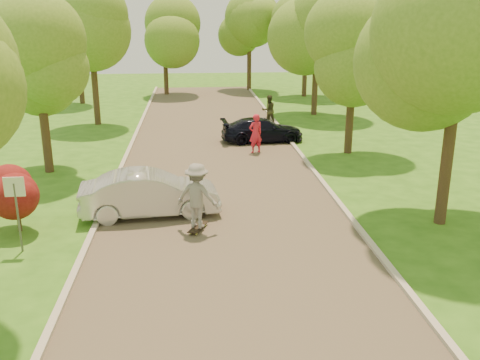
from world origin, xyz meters
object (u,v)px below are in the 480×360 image
object	(u,v)px
street_sign	(16,199)
longboard	(198,227)
dark_sedan	(262,130)
skateboarder	(197,196)
silver_sedan	(150,194)
person_olive	(269,110)
person_striped	(256,134)

from	to	relation	value
street_sign	longboard	xyz separation A→B (m)	(4.93, 1.04, -1.45)
dark_sedan	skateboarder	xyz separation A→B (m)	(-3.49, -11.61, 0.52)
silver_sedan	dark_sedan	xyz separation A→B (m)	(5.01, 10.13, -0.13)
dark_sedan	longboard	world-z (taller)	dark_sedan
longboard	person_olive	distance (m)	16.51
street_sign	longboard	size ratio (longest dim) A/B	2.06
dark_sedan	skateboarder	bearing A→B (deg)	159.19
silver_sedan	longboard	world-z (taller)	silver_sedan
person_olive	street_sign	bearing A→B (deg)	46.09
longboard	person_striped	bearing A→B (deg)	-84.26
dark_sedan	person_olive	xyz separation A→B (m)	(0.94, 4.28, 0.27)
street_sign	person_striped	bearing A→B (deg)	53.04
silver_sedan	dark_sedan	distance (m)	11.30
dark_sedan	skateboarder	distance (m)	12.13
street_sign	person_olive	xyz separation A→B (m)	(9.36, 16.93, -0.68)
street_sign	skateboarder	size ratio (longest dim) A/B	1.09
person_striped	person_olive	world-z (taller)	person_striped
street_sign	dark_sedan	world-z (taller)	street_sign
skateboarder	person_olive	world-z (taller)	skateboarder
skateboarder	dark_sedan	bearing A→B (deg)	-83.86
dark_sedan	person_striped	xyz separation A→B (m)	(-0.61, -2.28, 0.32)
silver_sedan	person_olive	bearing A→B (deg)	-28.30
skateboarder	person_striped	size ratio (longest dim) A/B	1.07
street_sign	silver_sedan	bearing A→B (deg)	36.54
longboard	street_sign	bearing A→B (deg)	34.83
person_olive	dark_sedan	bearing A→B (deg)	62.60
dark_sedan	silver_sedan	bearing A→B (deg)	149.58
silver_sedan	person_striped	bearing A→B (deg)	-35.12
skateboarder	person_striped	bearing A→B (deg)	-84.26
longboard	skateboarder	distance (m)	1.02
longboard	skateboarder	xyz separation A→B (m)	(-0.00, 0.00, 1.02)
silver_sedan	skateboarder	world-z (taller)	skateboarder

